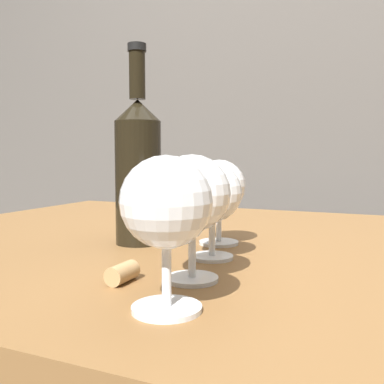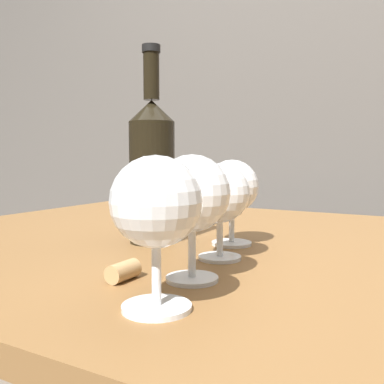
{
  "view_description": "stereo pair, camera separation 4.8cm",
  "coord_description": "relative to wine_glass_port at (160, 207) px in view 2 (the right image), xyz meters",
  "views": [
    {
      "loc": [
        0.18,
        -0.68,
        0.88
      ],
      "look_at": [
        -0.02,
        -0.24,
        0.84
      ],
      "focal_mm": 40.09,
      "sensor_mm": 36.0,
      "label": 1
    },
    {
      "loc": [
        0.22,
        -0.66,
        0.88
      ],
      "look_at": [
        -0.02,
        -0.24,
        0.84
      ],
      "focal_mm": 40.09,
      "sensor_mm": 36.0,
      "label": 2
    }
  ],
  "objects": [
    {
      "name": "back_wall",
      "position": [
        -0.0,
        1.52,
        0.47
      ],
      "size": [
        5.0,
        0.08,
        2.6
      ],
      "primitive_type": "cube",
      "color": "#59544F",
      "rests_on": "ground_plane"
    },
    {
      "name": "dining_table",
      "position": [
        -0.0,
        0.33,
        -0.18
      ],
      "size": [
        1.37,
        0.9,
        0.74
      ],
      "color": "brown",
      "rests_on": "ground_plane"
    },
    {
      "name": "wine_glass_port",
      "position": [
        0.0,
        0.0,
        0.0
      ],
      "size": [
        0.09,
        0.09,
        0.14
      ],
      "color": "white",
      "rests_on": "dining_table"
    },
    {
      "name": "wine_glass_white",
      "position": [
        -0.02,
        0.1,
        0.0
      ],
      "size": [
        0.09,
        0.09,
        0.15
      ],
      "color": "white",
      "rests_on": "dining_table"
    },
    {
      "name": "wine_glass_pinot",
      "position": [
        -0.04,
        0.21,
        -0.01
      ],
      "size": [
        0.08,
        0.08,
        0.13
      ],
      "color": "white",
      "rests_on": "dining_table"
    },
    {
      "name": "wine_glass_merlot",
      "position": [
        -0.07,
        0.3,
        -0.01
      ],
      "size": [
        0.08,
        0.08,
        0.14
      ],
      "color": "white",
      "rests_on": "dining_table"
    },
    {
      "name": "wine_bottle",
      "position": [
        -0.19,
        0.26,
        0.03
      ],
      "size": [
        0.07,
        0.07,
        0.32
      ],
      "color": "black",
      "rests_on": "dining_table"
    },
    {
      "name": "cork",
      "position": [
        -0.09,
        0.06,
        -0.09
      ],
      "size": [
        0.02,
        0.04,
        0.02
      ],
      "primitive_type": "cylinder",
      "rotation": [
        1.57,
        0.0,
        0.0
      ],
      "color": "tan",
      "rests_on": "dining_table"
    }
  ]
}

